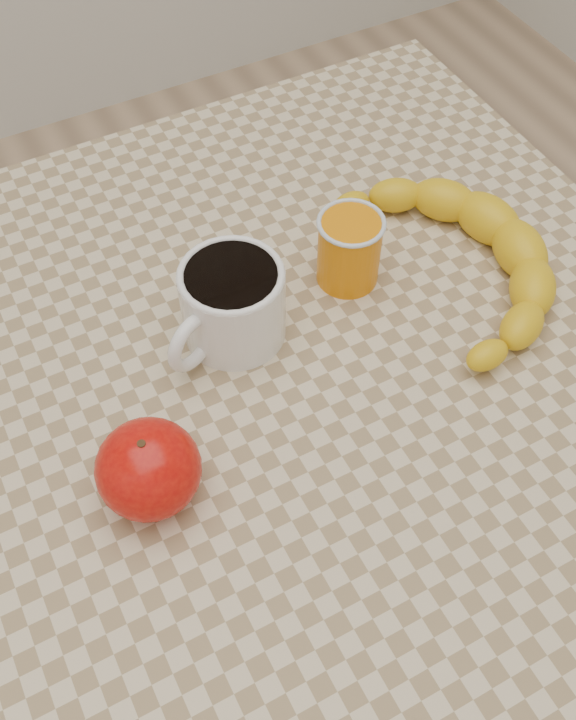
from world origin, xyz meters
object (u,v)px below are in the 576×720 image
apple (149,469)px  orange_juice_glass (349,249)px  coffee_mug (231,302)px  banana (457,258)px  table (288,423)px

apple → orange_juice_glass: bearing=27.1°
coffee_mug → apple: bearing=-136.8°
orange_juice_glass → apple: bearing=-152.9°
coffee_mug → banana: 0.23m
coffee_mug → apple: size_ratio=1.38×
apple → table: bearing=20.0°
orange_juice_glass → table: bearing=-144.1°
apple → banana: 0.37m
table → coffee_mug: 0.15m
orange_juice_glass → apple: (-0.26, -0.13, -0.00)m
coffee_mug → orange_juice_glass: bearing=5.2°
coffee_mug → banana: bearing=-9.0°
table → coffee_mug: coffee_mug is taller
table → banana: size_ratio=2.44×
coffee_mug → apple: coffee_mug is taller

